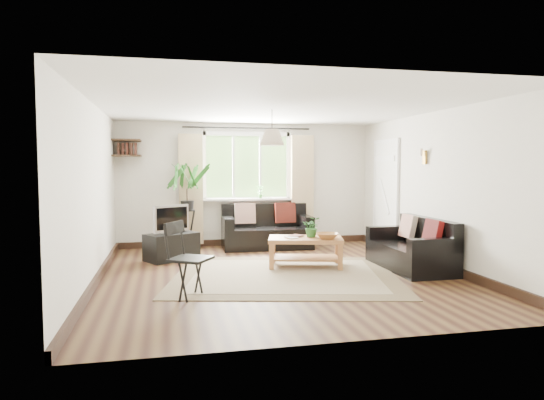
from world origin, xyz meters
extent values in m
plane|color=black|center=(0.00, 0.00, 0.00)|extent=(5.50, 5.50, 0.00)
plane|color=white|center=(0.00, 0.00, 2.40)|extent=(5.50, 5.50, 0.00)
cube|color=silver|center=(0.00, 2.75, 1.20)|extent=(5.00, 0.02, 2.40)
cube|color=silver|center=(0.00, -2.75, 1.20)|extent=(5.00, 0.02, 2.40)
cube|color=silver|center=(-2.50, 0.00, 1.20)|extent=(0.02, 5.50, 2.40)
cube|color=silver|center=(2.50, 0.00, 1.20)|extent=(0.02, 5.50, 2.40)
cube|color=#C0B895|center=(0.09, -0.09, 0.01)|extent=(3.64, 3.30, 0.02)
cube|color=silver|center=(2.47, 1.70, 1.00)|extent=(0.06, 0.96, 2.06)
imported|color=#286227|center=(0.64, 0.44, 0.62)|extent=(0.35, 0.33, 0.32)
imported|color=#9F6936|center=(0.82, 0.23, 0.50)|extent=(0.43, 0.43, 0.09)
imported|color=silver|center=(0.23, 0.39, 0.47)|extent=(0.19, 0.24, 0.02)
imported|color=brown|center=(0.35, 0.59, 0.47)|extent=(0.30, 0.30, 0.02)
cube|color=black|center=(-1.48, 1.43, 0.22)|extent=(0.96, 0.83, 0.45)
imported|color=#2D6023|center=(0.25, 2.63, 1.06)|extent=(0.14, 0.10, 0.27)
camera|label=1|loc=(-1.55, -6.71, 1.56)|focal=32.00mm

